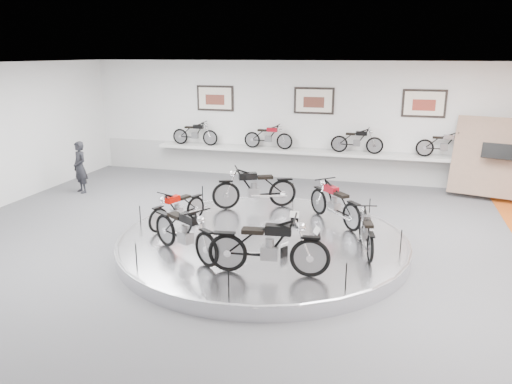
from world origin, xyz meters
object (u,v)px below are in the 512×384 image
(display_platform, at_px, (263,243))
(bike_a, at_px, (335,202))
(bike_e, at_px, (268,246))
(shelf, at_px, (311,152))
(bike_c, at_px, (177,208))
(bike_f, at_px, (366,231))
(bike_b, at_px, (254,187))
(bike_d, at_px, (185,231))
(visitor, at_px, (80,167))

(display_platform, height_order, bike_a, bike_a)
(bike_a, relative_size, bike_e, 0.90)
(shelf, height_order, bike_c, bike_c)
(bike_f, bearing_deg, bike_b, 41.73)
(bike_d, bearing_deg, display_platform, 82.34)
(shelf, xyz_separation_m, bike_e, (0.60, -8.26, -0.14))
(shelf, distance_m, bike_b, 4.46)
(bike_b, relative_size, bike_f, 1.28)
(bike_e, distance_m, bike_f, 2.34)
(bike_b, bearing_deg, visitor, -34.74)
(bike_c, bearing_deg, bike_f, 107.54)
(bike_b, height_order, bike_c, bike_b)
(bike_a, height_order, bike_f, bike_a)
(bike_c, height_order, bike_e, bike_e)
(bike_b, bearing_deg, bike_a, 139.28)
(bike_a, distance_m, visitor, 8.26)
(bike_b, bearing_deg, bike_d, 57.57)
(bike_b, relative_size, bike_e, 0.99)
(shelf, height_order, bike_b, bike_b)
(bike_c, relative_size, bike_d, 0.83)
(bike_b, bearing_deg, bike_e, 84.40)
(bike_b, height_order, bike_e, bike_e)
(display_platform, bearing_deg, shelf, 90.00)
(bike_f, height_order, visitor, visitor)
(bike_c, bearing_deg, shelf, -176.18)
(bike_c, relative_size, bike_f, 1.01)
(bike_c, distance_m, bike_f, 4.38)
(bike_a, bearing_deg, bike_e, 123.98)
(bike_e, xyz_separation_m, bike_f, (1.65, 1.65, -0.13))
(bike_d, bearing_deg, bike_f, 51.90)
(bike_f, bearing_deg, visitor, 58.24)
(bike_c, distance_m, bike_d, 1.86)
(display_platform, height_order, bike_f, bike_f)
(shelf, relative_size, visitor, 6.80)
(shelf, xyz_separation_m, bike_a, (1.40, -5.00, -0.20))
(shelf, height_order, bike_a, bike_a)
(visitor, bearing_deg, shelf, 57.42)
(bike_e, bearing_deg, shelf, 87.78)
(bike_c, bearing_deg, bike_a, 131.83)
(bike_b, relative_size, bike_c, 1.27)
(bike_a, height_order, bike_e, bike_e)
(display_platform, xyz_separation_m, bike_d, (-1.22, -1.47, 0.68))
(visitor, bearing_deg, bike_e, -3.17)
(bike_b, relative_size, visitor, 1.17)
(display_platform, bearing_deg, visitor, 155.52)
(shelf, bearing_deg, visitor, -153.37)
(bike_f, bearing_deg, shelf, 7.05)
(bike_a, bearing_deg, bike_f, 165.51)
(shelf, height_order, bike_f, bike_f)
(display_platform, relative_size, shelf, 0.58)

